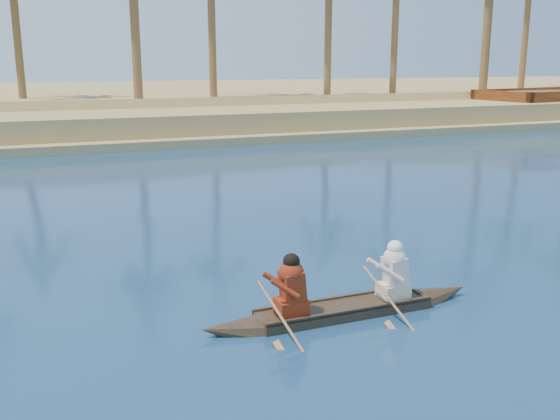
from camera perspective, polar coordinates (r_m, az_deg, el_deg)
name	(u,v)px	position (r m, az deg, el deg)	size (l,w,h in m)	color
sandy_embankment	(46,103)	(50.80, -20.61, 9.12)	(150.00, 51.00, 1.50)	tan
shrub_cluster	(56,108)	(35.42, -19.82, 8.76)	(100.00, 6.00, 2.40)	#1E3814
canoe	(344,300)	(9.21, 5.86, -8.18)	(4.32, 0.59, 1.19)	#3E3321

